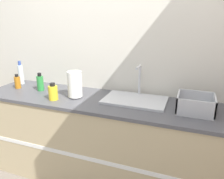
% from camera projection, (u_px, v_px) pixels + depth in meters
% --- Properties ---
extents(wall_back, '(4.78, 0.06, 2.60)m').
position_uv_depth(wall_back, '(113.00, 50.00, 2.20)').
color(wall_back, beige).
rests_on(wall_back, ground_plane).
extents(counter_cabinet, '(2.41, 0.61, 0.88)m').
position_uv_depth(counter_cabinet, '(101.00, 140.00, 2.18)').
color(counter_cabinet, tan).
rests_on(counter_cabinet, ground_plane).
extents(sink, '(0.57, 0.36, 0.31)m').
position_uv_depth(sink, '(135.00, 99.00, 2.00)').
color(sink, silver).
rests_on(sink, counter_cabinet).
extents(paper_towel_roll, '(0.13, 0.13, 0.25)m').
position_uv_depth(paper_towel_roll, '(75.00, 84.00, 2.06)').
color(paper_towel_roll, '#4C4C51').
rests_on(paper_towel_roll, counter_cabinet).
extents(dish_rack, '(0.29, 0.27, 0.14)m').
position_uv_depth(dish_rack, '(195.00, 106.00, 1.76)').
color(dish_rack, '#B7BABF').
rests_on(dish_rack, counter_cabinet).
extents(bottle_amber, '(0.06, 0.06, 0.16)m').
position_uv_depth(bottle_amber, '(17.00, 82.00, 2.35)').
color(bottle_amber, '#B26B19').
rests_on(bottle_amber, counter_cabinet).
extents(bottle_clear, '(0.06, 0.06, 0.27)m').
position_uv_depth(bottle_clear, '(21.00, 74.00, 2.50)').
color(bottle_clear, silver).
rests_on(bottle_clear, counter_cabinet).
extents(bottle_green, '(0.07, 0.07, 0.19)m').
position_uv_depth(bottle_green, '(40.00, 83.00, 2.27)').
color(bottle_green, '#2D8C3D').
rests_on(bottle_green, counter_cabinet).
extents(bottle_yellow, '(0.09, 0.09, 0.16)m').
position_uv_depth(bottle_yellow, '(53.00, 92.00, 2.02)').
color(bottle_yellow, yellow).
rests_on(bottle_yellow, counter_cabinet).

